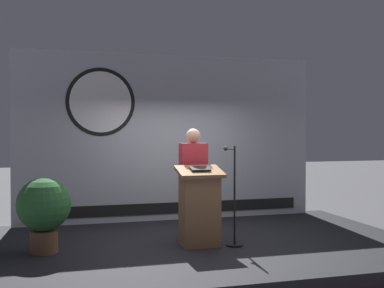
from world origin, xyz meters
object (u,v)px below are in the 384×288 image
speaker_person (193,182)px  microphone_stand (233,210)px  podium (200,207)px  potted_plant (44,208)px

speaker_person → microphone_stand: size_ratio=1.17×
podium → potted_plant: bearing=175.2°
microphone_stand → potted_plant: size_ratio=1.41×
podium → microphone_stand: microphone_stand is taller
speaker_person → microphone_stand: (0.43, -0.58, -0.35)m
microphone_stand → potted_plant: (-2.59, 0.27, 0.11)m
microphone_stand → speaker_person: bearing=126.8°
speaker_person → microphone_stand: 0.80m
speaker_person → potted_plant: size_ratio=1.65×
podium → microphone_stand: bearing=-11.7°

